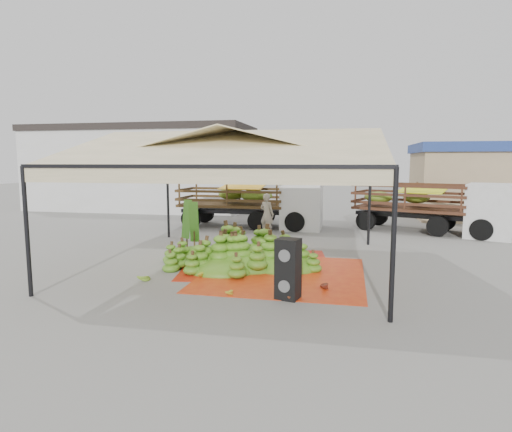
% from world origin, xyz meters
% --- Properties ---
extents(ground, '(90.00, 90.00, 0.00)m').
position_xyz_m(ground, '(0.00, 0.00, 0.00)').
color(ground, slate).
rests_on(ground, ground).
extents(canopy_tent, '(8.10, 8.10, 4.00)m').
position_xyz_m(canopy_tent, '(0.00, 0.00, 3.30)').
color(canopy_tent, black).
rests_on(canopy_tent, ground).
extents(building_white, '(14.30, 6.30, 5.40)m').
position_xyz_m(building_white, '(-10.00, 14.00, 2.71)').
color(building_white, silver).
rests_on(building_white, ground).
extents(building_tan, '(6.30, 5.30, 4.10)m').
position_xyz_m(building_tan, '(10.00, 13.00, 2.07)').
color(building_tan, tan).
rests_on(building_tan, ground).
extents(tarp_left, '(4.89, 4.71, 0.01)m').
position_xyz_m(tarp_left, '(0.53, 0.13, 0.01)').
color(tarp_left, red).
rests_on(tarp_left, ground).
extents(tarp_right, '(4.44, 4.66, 0.01)m').
position_xyz_m(tarp_right, '(1.45, -0.87, 0.01)').
color(tarp_right, '#DA4A14').
rests_on(tarp_right, ground).
extents(banana_heap, '(6.31, 5.79, 1.10)m').
position_xyz_m(banana_heap, '(0.07, 0.11, 0.55)').
color(banana_heap, '#45801A').
rests_on(banana_heap, ground).
extents(hand_yellow_a, '(0.39, 0.32, 0.17)m').
position_xyz_m(hand_yellow_a, '(0.42, -2.98, 0.09)').
color(hand_yellow_a, gold).
rests_on(hand_yellow_a, ground).
extents(hand_yellow_b, '(0.58, 0.55, 0.21)m').
position_xyz_m(hand_yellow_b, '(-0.77, -1.70, 0.10)').
color(hand_yellow_b, gold).
rests_on(hand_yellow_b, ground).
extents(hand_red_a, '(0.46, 0.38, 0.20)m').
position_xyz_m(hand_red_a, '(1.88, -3.08, 0.10)').
color(hand_red_a, '#572414').
rests_on(hand_red_a, ground).
extents(hand_red_b, '(0.54, 0.46, 0.23)m').
position_xyz_m(hand_red_b, '(2.54, -2.10, 0.11)').
color(hand_red_b, '#5B1914').
rests_on(hand_red_b, ground).
extents(hand_green, '(0.61, 0.60, 0.22)m').
position_xyz_m(hand_green, '(-2.07, -2.24, 0.11)').
color(hand_green, '#517819').
rests_on(hand_green, ground).
extents(hanging_bunches, '(4.74, 0.24, 0.20)m').
position_xyz_m(hanging_bunches, '(-0.56, -0.34, 2.62)').
color(hanging_bunches, '#3C7317').
rests_on(hanging_bunches, ground).
extents(speaker_stack, '(0.59, 0.55, 1.39)m').
position_xyz_m(speaker_stack, '(1.86, -2.99, 0.69)').
color(speaker_stack, black).
rests_on(speaker_stack, ground).
extents(banana_leaves, '(0.96, 1.36, 3.70)m').
position_xyz_m(banana_leaves, '(-1.87, 0.76, 0.00)').
color(banana_leaves, '#2F7A20').
rests_on(banana_leaves, ground).
extents(vendor, '(0.77, 0.65, 1.78)m').
position_xyz_m(vendor, '(-0.11, 5.31, 0.89)').
color(vendor, gray).
rests_on(vendor, ground).
extents(truck_left, '(6.73, 2.42, 2.30)m').
position_xyz_m(truck_left, '(-1.01, 7.48, 1.42)').
color(truck_left, '#4F361A').
rests_on(truck_left, ground).
extents(truck_right, '(6.78, 4.37, 2.20)m').
position_xyz_m(truck_right, '(7.03, 7.43, 1.36)').
color(truck_right, '#502A1A').
rests_on(truck_right, ground).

